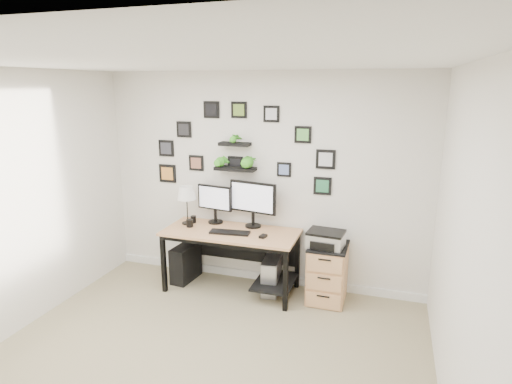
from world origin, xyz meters
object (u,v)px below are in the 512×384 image
at_px(monitor_left, 215,201).
at_px(mug, 190,223).
at_px(file_cabinet, 327,273).
at_px(desk, 235,240).
at_px(table_lamp, 187,194).
at_px(pc_tower_grey, 271,275).
at_px(pc_tower_black, 186,263).
at_px(printer, 326,239).
at_px(monitor_right, 253,201).

height_order(monitor_left, mug, monitor_left).
height_order(monitor_left, file_cabinet, monitor_left).
xyz_separation_m(desk, monitor_left, (-0.33, 0.20, 0.41)).
relative_size(table_lamp, file_cabinet, 0.71).
xyz_separation_m(mug, pc_tower_grey, (1.02, 0.09, -0.58)).
distance_m(mug, pc_tower_black, 0.59).
bearing_deg(monitor_left, table_lamp, -157.90).
height_order(monitor_left, printer, monitor_left).
height_order(pc_tower_grey, file_cabinet, file_cabinet).
height_order(monitor_right, table_lamp, monitor_right).
bearing_deg(monitor_right, pc_tower_grey, -27.24).
bearing_deg(printer, desk, -179.35).
height_order(monitor_right, pc_tower_black, monitor_right).
xyz_separation_m(desk, pc_tower_grey, (0.45, 0.04, -0.41)).
bearing_deg(printer, table_lamp, 178.21).
distance_m(desk, pc_tower_black, 0.80).
distance_m(table_lamp, file_cabinet, 1.94).
distance_m(file_cabinet, printer, 0.43).
height_order(pc_tower_black, file_cabinet, file_cabinet).
relative_size(monitor_left, printer, 1.14).
bearing_deg(monitor_right, table_lamp, -171.41).
relative_size(mug, file_cabinet, 0.14).
xyz_separation_m(pc_tower_grey, printer, (0.64, -0.03, 0.55)).
bearing_deg(file_cabinet, monitor_left, 174.56).
height_order(mug, printer, printer).
height_order(monitor_right, printer, monitor_right).
distance_m(monitor_right, pc_tower_grey, 0.93).
distance_m(monitor_right, printer, 0.99).
height_order(table_lamp, pc_tower_grey, table_lamp).
bearing_deg(monitor_left, pc_tower_grey, -10.98).
xyz_separation_m(monitor_right, pc_tower_black, (-0.85, -0.15, -0.86)).
bearing_deg(file_cabinet, pc_tower_grey, -178.79).
distance_m(desk, file_cabinet, 1.15).
height_order(monitor_left, table_lamp, monitor_left).
height_order(mug, file_cabinet, mug).
distance_m(mug, printer, 1.65).
height_order(monitor_right, pc_tower_grey, monitor_right).
xyz_separation_m(mug, pc_tower_black, (-0.12, 0.08, -0.57)).
bearing_deg(pc_tower_black, file_cabinet, 6.10).
xyz_separation_m(pc_tower_grey, file_cabinet, (0.66, 0.01, 0.12)).
bearing_deg(pc_tower_black, desk, 2.19).
relative_size(monitor_right, file_cabinet, 0.90).
xyz_separation_m(monitor_left, file_cabinet, (1.44, -0.14, -0.70)).
relative_size(desk, pc_tower_grey, 3.60).
distance_m(monitor_left, pc_tower_grey, 1.14).
bearing_deg(pc_tower_grey, pc_tower_black, -179.80).
relative_size(monitor_right, printer, 1.42).
bearing_deg(table_lamp, mug, -52.82).
height_order(table_lamp, pc_tower_black, table_lamp).
distance_m(monitor_left, pc_tower_black, 0.89).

